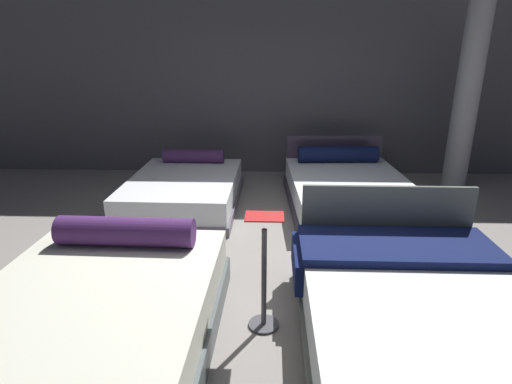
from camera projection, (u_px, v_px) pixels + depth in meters
name	position (u px, v px, depth m)	size (l,w,h in m)	color
ground_plane	(266.00, 259.00, 4.36)	(18.00, 18.00, 0.02)	gray
showroom_back_wall	(270.00, 69.00, 6.86)	(18.00, 0.06, 3.50)	#47474C
bed_0	(101.00, 312.00, 3.01)	(1.68, 2.04, 0.75)	#4A5153
bed_1	(414.00, 312.00, 3.04)	(1.72, 2.05, 0.91)	#545A52
bed_2	(184.00, 190.00, 5.77)	(1.50, 2.09, 0.62)	#564E5B
bed_3	(347.00, 189.00, 5.73)	(1.69, 2.24, 0.79)	#31283A
price_sign	(264.00, 286.00, 3.17)	(0.28, 0.24, 0.93)	#3F3F44
support_pillar	(471.00, 72.00, 5.96)	(0.35, 0.35, 3.50)	#99999E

